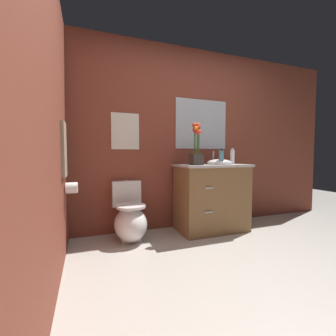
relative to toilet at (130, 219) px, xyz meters
name	(u,v)px	position (x,y,z in m)	size (l,w,h in m)	color
ground_plane	(270,287)	(0.82, -1.34, -0.24)	(10.08, 10.08, 0.00)	#B2ADA3
wall_back	(196,138)	(1.02, 0.30, 1.01)	(4.70, 0.05, 2.50)	brown
wall_left	(50,121)	(-0.71, -0.86, 1.01)	(0.05, 4.52, 2.50)	brown
toilet	(130,219)	(0.00, 0.00, 0.00)	(0.38, 0.59, 0.69)	white
vanity_cabinet	(212,196)	(1.10, -0.03, 0.21)	(0.94, 0.56, 1.07)	brown
flower_vase	(196,149)	(0.83, -0.10, 0.85)	(0.14, 0.14, 0.53)	#38332D
soap_bottle	(221,157)	(1.18, -0.11, 0.74)	(0.06, 0.06, 0.21)	teal
lotion_bottle	(232,157)	(1.43, 0.00, 0.74)	(0.06, 0.06, 0.22)	white
wall_poster	(125,131)	(0.00, 0.27, 1.07)	(0.35, 0.01, 0.46)	silver
wall_mirror	(201,124)	(1.09, 0.27, 1.21)	(0.80, 0.01, 0.70)	#B2BCC6
hanging_towel	(64,150)	(-0.67, -0.31, 0.82)	(0.03, 0.28, 0.52)	gray
toilet_paper_roll	(72,188)	(-0.62, -0.20, 0.44)	(0.11, 0.11, 0.11)	white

